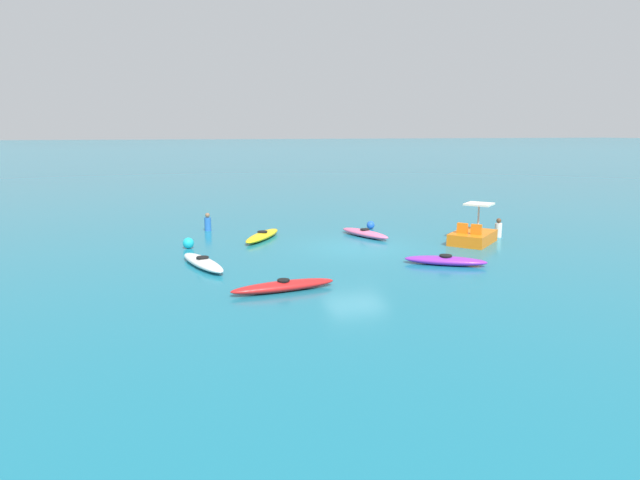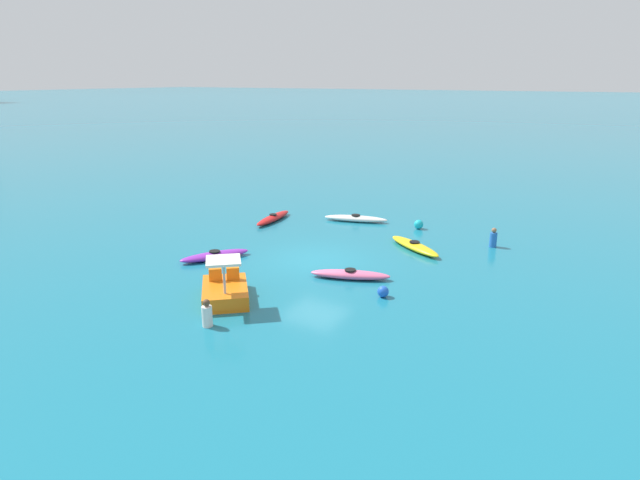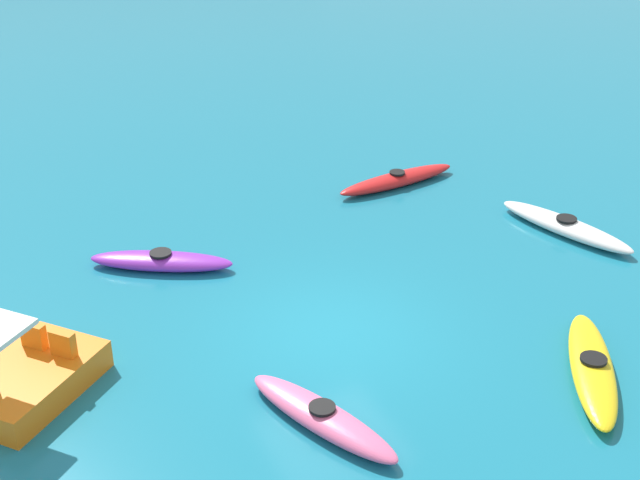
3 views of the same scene
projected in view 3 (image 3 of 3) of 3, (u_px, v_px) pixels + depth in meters
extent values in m
plane|color=#19728C|center=(332.00, 332.00, 16.14)|extent=(600.00, 600.00, 0.00)
ellipsoid|color=purple|center=(161.00, 261.00, 18.18)|extent=(2.91, 2.09, 0.32)
cylinder|color=black|center=(161.00, 253.00, 18.09)|extent=(0.61, 0.61, 0.05)
ellipsoid|color=pink|center=(322.00, 417.00, 13.76)|extent=(1.71, 3.04, 0.32)
cylinder|color=black|center=(322.00, 407.00, 13.67)|extent=(0.55, 0.55, 0.05)
ellipsoid|color=red|center=(397.00, 180.00, 21.84)|extent=(3.36, 0.98, 0.32)
cylinder|color=black|center=(397.00, 173.00, 21.76)|extent=(0.42, 0.42, 0.05)
ellipsoid|color=yellow|center=(592.00, 368.00, 14.89)|extent=(2.42, 3.16, 0.32)
cylinder|color=black|center=(594.00, 359.00, 14.81)|extent=(0.62, 0.62, 0.05)
ellipsoid|color=white|center=(566.00, 226.00, 19.58)|extent=(1.63, 3.40, 0.32)
cylinder|color=black|center=(567.00, 219.00, 19.49)|extent=(0.56, 0.56, 0.05)
cube|color=orange|center=(30.00, 381.00, 14.43)|extent=(2.80, 2.71, 0.50)
cube|color=orange|center=(63.00, 344.00, 14.55)|extent=(0.41, 0.44, 0.44)
cube|color=orange|center=(34.00, 335.00, 14.77)|extent=(0.41, 0.44, 0.44)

